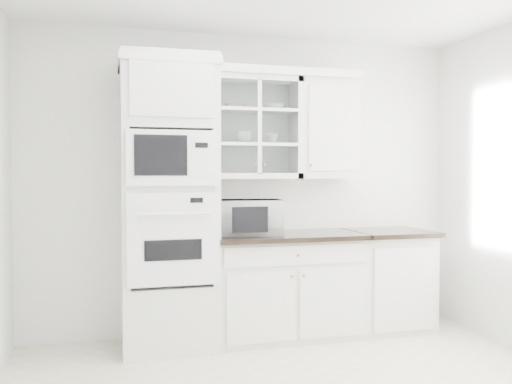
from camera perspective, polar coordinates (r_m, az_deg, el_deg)
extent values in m
cube|color=white|center=(4.97, -0.94, 0.86)|extent=(4.00, 0.02, 2.70)
cube|color=silver|center=(4.53, -9.21, -1.18)|extent=(0.76, 0.65, 2.40)
cube|color=white|center=(4.22, -8.73, -4.95)|extent=(0.70, 0.03, 0.72)
cube|color=black|center=(4.22, -8.69, -6.06)|extent=(0.44, 0.01, 0.16)
cube|color=white|center=(4.19, -8.77, 3.56)|extent=(0.70, 0.03, 0.43)
cube|color=black|center=(4.17, -9.98, 3.84)|extent=(0.40, 0.01, 0.31)
cube|color=silver|center=(4.87, 3.15, -9.96)|extent=(1.30, 0.60, 0.88)
cube|color=black|center=(4.76, 3.29, -4.62)|extent=(1.32, 0.67, 0.04)
cube|color=silver|center=(5.26, 13.69, -9.11)|extent=(0.70, 0.60, 0.88)
cube|color=black|center=(5.16, 13.92, -4.16)|extent=(0.72, 0.67, 0.04)
cube|color=silver|center=(4.84, -0.15, 6.75)|extent=(0.80, 0.33, 0.90)
cube|color=silver|center=(4.83, -0.15, 4.98)|extent=(0.74, 0.29, 0.02)
cube|color=silver|center=(4.85, -0.15, 8.51)|extent=(0.74, 0.29, 0.02)
cube|color=silver|center=(5.05, 7.31, 6.53)|extent=(0.55, 0.33, 0.90)
cube|color=silver|center=(4.85, -1.30, 12.51)|extent=(2.14, 0.38, 0.07)
imported|color=white|center=(4.66, -0.57, -2.66)|extent=(0.58, 0.51, 0.30)
imported|color=white|center=(4.83, -2.20, 8.94)|extent=(0.23, 0.23, 0.05)
imported|color=white|center=(4.93, 2.03, 8.88)|extent=(0.24, 0.24, 0.06)
imported|color=white|center=(4.79, -1.27, 5.76)|extent=(0.15, 0.15, 0.11)
imported|color=white|center=(4.87, 1.75, 5.61)|extent=(0.11, 0.11, 0.09)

